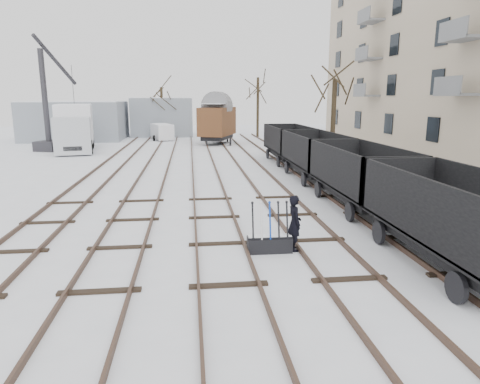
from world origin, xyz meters
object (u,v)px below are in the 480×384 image
object	(u,v)px
ground_frame	(270,243)
box_van_wagon	(217,120)
lorry	(74,127)
panel_van	(162,132)
worker	(294,223)
freight_wagon_a	(453,232)
crane	(48,121)

from	to	relation	value
ground_frame	box_van_wagon	bearing A→B (deg)	89.81
lorry	panel_van	distance (m)	11.20
worker	box_van_wagon	world-z (taller)	box_van_wagon
worker	freight_wagon_a	size ratio (longest dim) A/B	0.27
worker	freight_wagon_a	xyz separation A→B (m)	(3.85, -1.72, 0.13)
ground_frame	lorry	xyz separation A→B (m)	(-11.97, 26.32, 1.72)
panel_van	ground_frame	bearing A→B (deg)	-99.09
ground_frame	lorry	distance (m)	28.96
worker	lorry	world-z (taller)	lorry
panel_van	crane	world-z (taller)	crane
ground_frame	panel_van	xyz separation A→B (m)	(-5.20, 35.16, 0.60)
worker	panel_van	size ratio (longest dim) A/B	0.40
panel_van	freight_wagon_a	bearing A→B (deg)	-92.58
lorry	crane	xyz separation A→B (m)	(-2.20, 0.29, 0.48)
freight_wagon_a	crane	world-z (taller)	crane
lorry	freight_wagon_a	bearing A→B (deg)	-70.21
lorry	panel_van	xyz separation A→B (m)	(6.78, 8.84, -1.12)
ground_frame	worker	xyz separation A→B (m)	(0.75, 0.10, 0.54)
lorry	crane	world-z (taller)	crane
ground_frame	crane	size ratio (longest dim) A/B	0.16
freight_wagon_a	crane	distance (m)	33.94
lorry	panel_van	bearing A→B (deg)	41.66
worker	crane	bearing A→B (deg)	23.19
lorry	crane	distance (m)	2.27
freight_wagon_a	lorry	bearing A→B (deg)	120.68
lorry	crane	bearing A→B (deg)	161.55
worker	lorry	bearing A→B (deg)	19.70
box_van_wagon	crane	distance (m)	15.09
box_van_wagon	crane	world-z (taller)	crane
freight_wagon_a	panel_van	world-z (taller)	freight_wagon_a
ground_frame	box_van_wagon	xyz separation A→B (m)	(0.44, 30.39, 1.99)
freight_wagon_a	lorry	size ratio (longest dim) A/B	0.69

